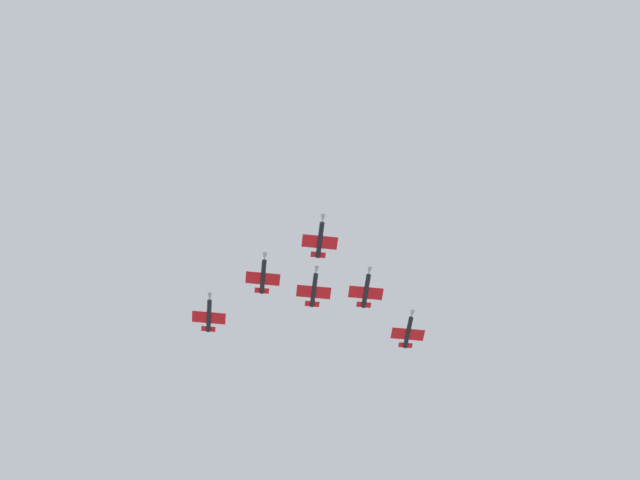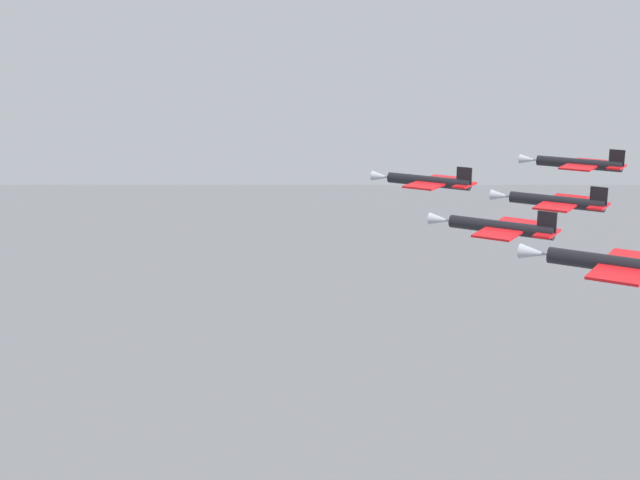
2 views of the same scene
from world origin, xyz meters
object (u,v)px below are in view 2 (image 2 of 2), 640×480
Objects in this scene: jet_starboard_inner at (577,163)px; jet_lead at (426,181)px; jet_starboard_outer at (614,264)px; jet_port_inner at (498,227)px; jet_port_outer at (554,201)px.

jet_lead is at bearing 135.00° from jet_starboard_inner.
jet_lead is at bearing 45.00° from jet_starboard_outer.
jet_starboard_inner reaches higher than jet_port_inner.
jet_lead is 37.76m from jet_starboard_outer.
jet_port_inner is 1.00× the size of jet_starboard_outer.
jet_starboard_inner is (14.20, -12.43, 1.31)m from jet_lead.
jet_starboard_outer is at bearing -155.77° from jet_port_outer.
jet_starboard_outer is at bearing -161.57° from jet_starboard_inner.
jet_lead is 1.00× the size of jet_starboard_outer.
jet_starboard_inner is 1.00× the size of jet_port_outer.
jet_lead is 18.90m from jet_port_inner.
jet_starboard_inner is 13.57m from jet_port_outer.
jet_port_inner is 18.95m from jet_starboard_outer.
jet_starboard_outer reaches higher than jet_port_inner.
jet_port_inner is at bearing -135.00° from jet_lead.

